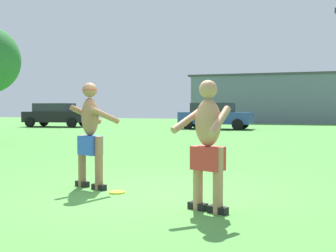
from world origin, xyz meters
TOP-DOWN VIEW (x-y plane):
  - ground_plane at (0.00, 0.00)m, footprint 80.00×80.00m
  - player_with_cap at (-0.98, 0.08)m, footprint 0.80×0.72m
  - player_in_red at (1.20, -0.84)m, footprint 0.72×0.73m
  - frisbee at (-0.40, -0.15)m, footprint 0.25×0.25m
  - car_black_mid_lot at (-13.96, 18.67)m, footprint 4.45×2.35m
  - car_blue_far_end at (-3.18, 19.22)m, footprint 4.36×2.15m
  - outbuilding_behind_lot at (-1.03, 31.32)m, footprint 13.43×4.71m

SIDE VIEW (x-z plane):
  - ground_plane at x=0.00m, z-range 0.00..0.00m
  - frisbee at x=-0.40m, z-range 0.00..0.03m
  - car_black_mid_lot at x=-13.96m, z-range 0.03..1.61m
  - car_blue_far_end at x=-3.18m, z-range 0.03..1.61m
  - player_in_red at x=1.20m, z-range 0.05..1.72m
  - player_with_cap at x=-0.98m, z-range 0.09..1.83m
  - outbuilding_behind_lot at x=-1.03m, z-range 0.01..4.09m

